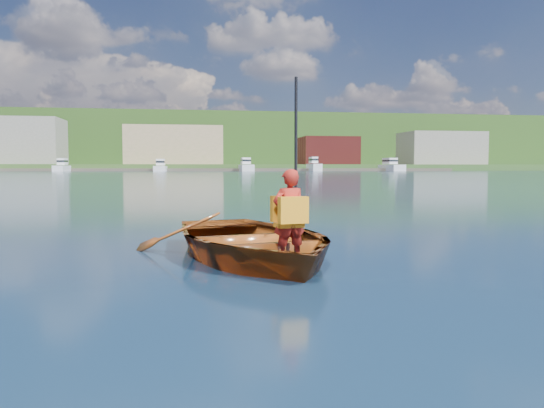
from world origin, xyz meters
name	(u,v)px	position (x,y,z in m)	size (l,w,h in m)	color
ground	(165,260)	(0.00, 0.00, 0.00)	(600.00, 600.00, 0.00)	#0E2A42
rowboat	(251,240)	(1.10, -0.06, 0.24)	(3.42, 4.22, 0.77)	brown
child_paddler	(289,214)	(1.45, -0.90, 0.65)	(0.43, 0.40, 2.12)	#A21F17
shoreline	(191,147)	(0.00, 236.61, 10.32)	(400.00, 140.00, 22.00)	#364C22
dock	(182,170)	(-2.46, 148.00, 0.40)	(159.98, 12.77, 0.80)	#534B3F
waterfront_buildings	(166,146)	(-7.74, 165.00, 7.74)	(202.00, 16.00, 14.00)	brown
marina_yachts	(164,166)	(-7.24, 143.31, 1.39)	(139.14, 13.12, 4.34)	white
hillside_trees	(252,134)	(27.20, 228.83, 15.95)	(256.56, 74.30, 21.15)	#382314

